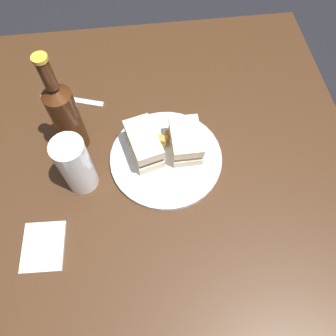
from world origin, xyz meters
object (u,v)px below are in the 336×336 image
Objects in this scene: plate at (166,158)px; cider_bottle at (65,115)px; fork at (72,100)px; sandwich_half_right at (144,144)px; napkin at (43,247)px; sandwich_half_left at (186,141)px; pint_glass at (77,167)px.

plate is 0.97× the size of cider_bottle.
sandwich_half_right is at bearing 151.53° from fork.
sandwich_half_right reaches higher than napkin.
napkin is at bearing -58.83° from sandwich_half_left.
plate reaches higher than napkin.
fork is at bearing -124.51° from sandwich_half_left.
fork is at bearing -132.59° from plate.
fork is at bearing -173.82° from cider_bottle.
plate is 0.07m from sandwich_half_right.
sandwich_half_right is at bearing 130.70° from napkin.
sandwich_half_right is 0.73× the size of fork.
plate is at bearing 122.70° from napkin.
sandwich_half_left reaches higher than plate.
sandwich_half_left is 0.38× the size of cider_bottle.
cider_bottle reaches higher than pint_glass.
napkin is at bearing -57.30° from plate.
napkin reaches higher than fork.
sandwich_half_left is at bearing 89.88° from sandwich_half_right.
pint_glass is 0.26m from fork.
sandwich_half_right is at bearing -90.12° from sandwich_half_left.
cider_bottle reaches higher than napkin.
plate is at bearing 70.51° from cider_bottle.
cider_bottle is at bearing 165.11° from napkin.
cider_bottle reaches higher than fork.
plate is 1.74× the size of pint_glass.
pint_glass reaches higher than plate.
pint_glass is (0.06, -0.26, 0.03)m from sandwich_half_left.
plate reaches higher than fork.
cider_bottle reaches higher than sandwich_half_right.
plate is 0.35m from napkin.
pint_glass reaches higher than napkin.
napkin is at bearing -49.30° from sandwich_half_right.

